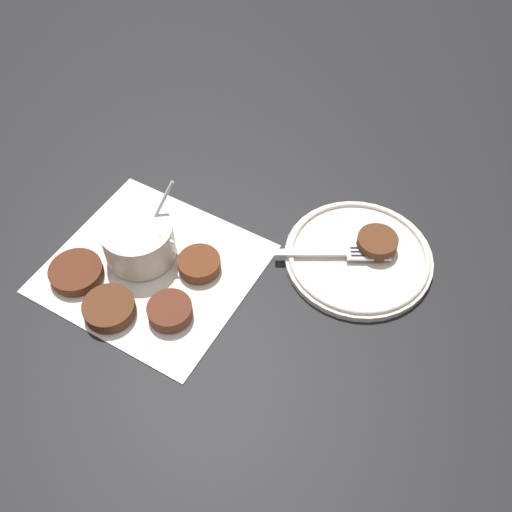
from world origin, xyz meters
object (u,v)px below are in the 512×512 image
at_px(serving_plate, 358,256).
at_px(fork, 345,253).
at_px(sauce_bowl, 139,242).
at_px(fritter_on_plate, 377,242).

bearing_deg(serving_plate, fork, -157.48).
relative_size(sauce_bowl, fritter_on_plate, 1.95).
bearing_deg(sauce_bowl, fork, 18.53).
bearing_deg(fritter_on_plate, sauce_bowl, -158.84).
bearing_deg(fork, serving_plate, 22.52).
distance_m(serving_plate, fork, 0.02).
relative_size(sauce_bowl, fork, 0.70).
bearing_deg(serving_plate, sauce_bowl, -161.22).
xyz_separation_m(fritter_on_plate, fork, (-0.04, -0.03, -0.01)).
xyz_separation_m(sauce_bowl, fritter_on_plate, (0.33, 0.13, -0.01)).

